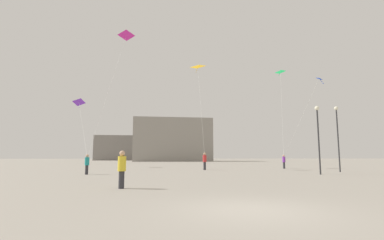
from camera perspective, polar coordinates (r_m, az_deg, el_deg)
The scene contains 14 objects.
ground_plane at distance 8.25m, azimuth 11.81°, elevation -17.24°, with size 300.00×300.00×0.00m, color #9E9689.
person_in_teal at distance 24.36m, azimuth -20.26°, elevation -8.14°, with size 0.35×0.35×1.59m.
person_in_purple at distance 35.12m, azimuth 17.90°, elevation -7.80°, with size 0.35×0.35×1.60m.
person_in_red at distance 30.36m, azimuth 2.54°, elevation -8.08°, with size 0.39×0.39×1.80m.
person_in_yellow at distance 13.48m, azimuth -13.85°, elevation -9.23°, with size 0.37×0.37×1.70m.
kite_violet_delta at distance 41.34m, azimuth -21.65°, elevation 3.14°, with size 6.49×16.59×7.80m.
kite_magenta_delta at distance 35.45m, azimuth -13.12°, elevation 15.78°, with size 2.16×9.39×14.63m.
kite_cobalt_diamond at distance 32.63m, azimuth 23.98°, elevation 7.23°, with size 2.58×5.37×8.38m.
kite_emerald_delta at distance 48.60m, azimuth 17.25°, elevation 8.88°, with size 5.38×11.81×14.08m.
kite_amber_delta at distance 37.64m, azimuth 1.17°, elevation 10.44°, with size 1.85×6.35×12.09m.
building_left_hall at distance 103.33m, azimuth -14.24°, elevation -5.48°, with size 16.37×12.20×8.32m.
building_centre_hall at distance 80.12m, azimuth -3.95°, elevation -4.02°, with size 21.83×10.76×11.75m.
lamppost_east at distance 25.10m, azimuth 23.89°, elevation -1.60°, with size 0.36×0.36×5.50m.
lamppost_west at distance 29.71m, azimuth 27.07°, elevation -1.58°, with size 0.36×0.36×6.07m.
Camera 1 is at (-2.28, -7.79, 1.46)m, focal length 26.68 mm.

